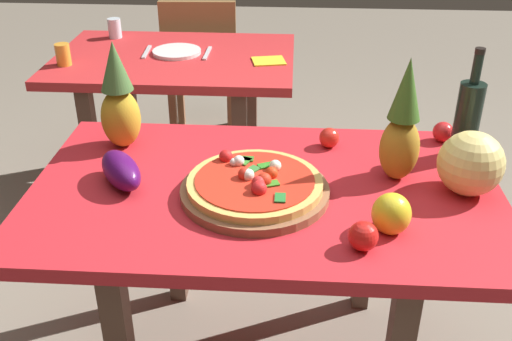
# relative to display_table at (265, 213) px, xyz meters

# --- Properties ---
(display_table) EXTENTS (1.32, 0.80, 0.72)m
(display_table) POSITION_rel_display_table_xyz_m (0.00, 0.00, 0.00)
(display_table) COLOR #513629
(display_table) RESTS_ON ground_plane
(background_table) EXTENTS (1.08, 0.75, 0.72)m
(background_table) POSITION_rel_display_table_xyz_m (-0.47, 1.13, -0.02)
(background_table) COLOR #513629
(background_table) RESTS_ON ground_plane
(dining_chair) EXTENTS (0.42, 0.42, 0.85)m
(dining_chair) POSITION_rel_display_table_xyz_m (-0.45, 1.73, -0.15)
(dining_chair) COLOR brown
(dining_chair) RESTS_ON ground_plane
(pizza_board) EXTENTS (0.41, 0.41, 0.02)m
(pizza_board) POSITION_rel_display_table_xyz_m (-0.03, -0.05, 0.10)
(pizza_board) COLOR brown
(pizza_board) RESTS_ON display_table
(pizza) EXTENTS (0.37, 0.37, 0.06)m
(pizza) POSITION_rel_display_table_xyz_m (-0.03, -0.05, 0.13)
(pizza) COLOR #E4AB55
(pizza) RESTS_ON pizza_board
(wine_bottle) EXTENTS (0.08, 0.08, 0.34)m
(wine_bottle) POSITION_rel_display_table_xyz_m (0.59, 0.23, 0.22)
(wine_bottle) COLOR black
(wine_bottle) RESTS_ON display_table
(pineapple_left) EXTENTS (0.12, 0.12, 0.34)m
(pineapple_left) POSITION_rel_display_table_xyz_m (-0.46, 0.23, 0.24)
(pineapple_left) COLOR gold
(pineapple_left) RESTS_ON display_table
(pineapple_right) EXTENTS (0.11, 0.11, 0.36)m
(pineapple_right) POSITION_rel_display_table_xyz_m (0.37, 0.08, 0.25)
(pineapple_right) COLOR #AE8225
(pineapple_right) RESTS_ON display_table
(melon) EXTENTS (0.18, 0.18, 0.18)m
(melon) POSITION_rel_display_table_xyz_m (0.55, 0.01, 0.18)
(melon) COLOR #E7D177
(melon) RESTS_ON display_table
(bell_pepper) EXTENTS (0.10, 0.10, 0.11)m
(bell_pepper) POSITION_rel_display_table_xyz_m (0.32, -0.19, 0.14)
(bell_pepper) COLOR yellow
(bell_pepper) RESTS_ON display_table
(eggplant) EXTENTS (0.19, 0.22, 0.09)m
(eggplant) POSITION_rel_display_table_xyz_m (-0.40, -0.01, 0.13)
(eggplant) COLOR #470E52
(eggplant) RESTS_ON display_table
(tomato_by_bottle) EXTENTS (0.07, 0.07, 0.07)m
(tomato_by_bottle) POSITION_rel_display_table_xyz_m (0.56, 0.33, 0.12)
(tomato_by_bottle) COLOR red
(tomato_by_bottle) RESTS_ON display_table
(tomato_at_corner) EXTENTS (0.06, 0.06, 0.06)m
(tomato_at_corner) POSITION_rel_display_table_xyz_m (0.19, 0.26, 0.12)
(tomato_at_corner) COLOR red
(tomato_at_corner) RESTS_ON display_table
(tomato_near_board) EXTENTS (0.07, 0.07, 0.07)m
(tomato_near_board) POSITION_rel_display_table_xyz_m (0.25, -0.27, 0.12)
(tomato_near_board) COLOR red
(tomato_near_board) RESTS_ON display_table
(drinking_glass_juice) EXTENTS (0.06, 0.06, 0.09)m
(drinking_glass_juice) POSITION_rel_display_table_xyz_m (-0.92, 0.98, 0.13)
(drinking_glass_juice) COLOR orange
(drinking_glass_juice) RESTS_ON background_table
(drinking_glass_water) EXTENTS (0.06, 0.06, 0.09)m
(drinking_glass_water) POSITION_rel_display_table_xyz_m (-0.81, 1.39, 0.13)
(drinking_glass_water) COLOR silver
(drinking_glass_water) RESTS_ON background_table
(dinner_plate) EXTENTS (0.22, 0.22, 0.02)m
(dinner_plate) POSITION_rel_display_table_xyz_m (-0.46, 1.17, 0.10)
(dinner_plate) COLOR white
(dinner_plate) RESTS_ON background_table
(fork_utensil) EXTENTS (0.03, 0.18, 0.01)m
(fork_utensil) POSITION_rel_display_table_xyz_m (-0.60, 1.17, 0.09)
(fork_utensil) COLOR silver
(fork_utensil) RESTS_ON background_table
(knife_utensil) EXTENTS (0.02, 0.18, 0.01)m
(knife_utensil) POSITION_rel_display_table_xyz_m (-0.32, 1.17, 0.09)
(knife_utensil) COLOR silver
(knife_utensil) RESTS_ON background_table
(napkin_folded) EXTENTS (0.16, 0.15, 0.01)m
(napkin_folded) POSITION_rel_display_table_xyz_m (-0.04, 1.08, 0.09)
(napkin_folded) COLOR yellow
(napkin_folded) RESTS_ON background_table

